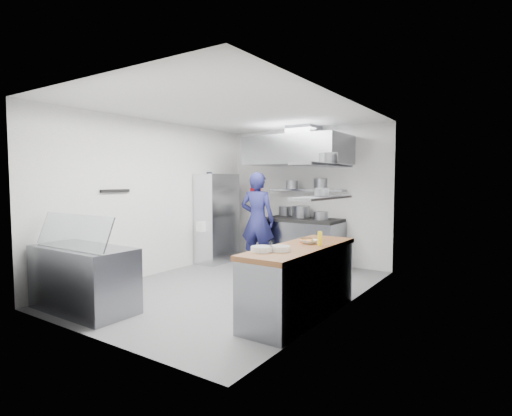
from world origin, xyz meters
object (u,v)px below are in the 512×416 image
Objects in this scene: wire_rack at (217,218)px; gas_range at (301,243)px; chef at (257,220)px; display_case at (84,279)px.

gas_range is at bearing 22.86° from wire_rack.
display_case is at bearing 70.43° from chef.
chef is 3.53m from display_case.
wire_rack is (-1.63, -0.69, 0.48)m from gas_range.
gas_range is 0.86× the size of wire_rack.
display_case is at bearing -105.02° from gas_range.
gas_range is 1.07× the size of display_case.
display_case is (-1.10, -4.10, -0.03)m from gas_range.
wire_rack is at bearing -157.14° from gas_range.
gas_range is at bearing 74.98° from display_case.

